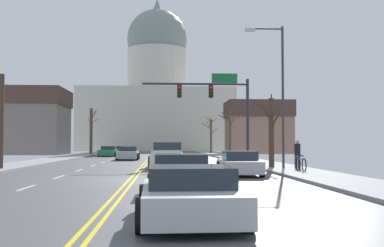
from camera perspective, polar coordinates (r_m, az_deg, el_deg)
The scene contains 20 objects.
ground at distance 20.28m, azimuth -7.43°, elevation -6.83°, with size 20.00×180.00×0.20m.
signal_gantry at distance 34.28m, azimuth 3.18°, elevation 3.02°, with size 7.91×0.41×6.60m.
street_lamp_right at distance 27.07m, azimuth 10.55°, elevation 4.77°, with size 2.23×0.24×8.17m.
capitol_building at distance 98.21m, azimuth -4.34°, elevation 2.97°, with size 30.82×20.20×32.33m.
pickup_truck_near_00 at distance 29.94m, azimuth -3.05°, elevation -4.07°, with size 2.35×5.70×1.62m.
sedan_near_01 at distance 23.01m, azimuth 5.83°, elevation -4.95°, with size 2.04×4.57×1.19m.
sedan_near_02 at distance 15.81m, azimuth -1.49°, elevation -6.10°, with size 2.11×4.42×1.22m.
sedan_near_03 at distance 9.59m, azimuth -0.32°, elevation -8.78°, with size 2.18×4.25×1.12m.
sedan_oncoming_00 at distance 43.67m, azimuth -7.88°, elevation -3.69°, with size 2.08×4.56×1.24m.
sedan_oncoming_01 at distance 55.31m, azimuth -10.24°, elevation -3.41°, with size 2.11×4.71×1.20m.
sedan_oncoming_02 at distance 64.66m, azimuth -9.35°, elevation -3.28°, with size 2.05×4.29×1.13m.
flank_building_00 at distance 67.37m, azimuth -20.11°, elevation 0.27°, with size 11.67×9.64×8.95m.
flank_building_01 at distance 68.91m, azimuth 8.15°, elevation -0.43°, with size 9.41×7.22×7.70m.
bare_tree_00 at distance 50.57m, azimuth 4.67°, elevation -0.91°, with size 2.68×1.77×5.09m.
bare_tree_01 at distance 61.35m, azimuth -12.32°, elevation -0.87°, with size 1.25×1.74×5.92m.
bare_tree_02 at distance 65.20m, azimuth 2.32°, elevation -1.34°, with size 2.04×2.44×5.18m.
bare_tree_03 at distance 28.56m, azimuth -22.58°, elevation 0.43°, with size 1.55×1.99×5.40m.
bare_tree_04 at distance 28.12m, azimuth 9.75°, elevation -0.84°, with size 1.33×2.18×4.49m.
pedestrian_00 at distance 27.22m, azimuth 12.86°, elevation -3.50°, with size 0.35×0.34×1.63m.
bicycle_parked at distance 24.68m, azimuth 13.28°, elevation -4.90°, with size 0.12×1.77×0.85m.
Camera 1 is at (1.36, -20.18, 1.60)m, focal length 43.31 mm.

